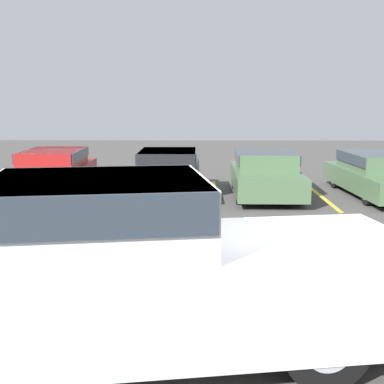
{
  "coord_description": "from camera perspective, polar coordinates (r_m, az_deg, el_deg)",
  "views": [
    {
      "loc": [
        -0.67,
        -5.73,
        2.69
      ],
      "look_at": [
        -0.81,
        4.02,
        1.0
      ],
      "focal_mm": 50.0,
      "sensor_mm": 36.0,
      "label": 1
    }
  ],
  "objects": [
    {
      "name": "ground_plane",
      "position": [
        6.37,
        7.04,
        -15.24
      ],
      "size": [
        60.0,
        60.0,
        0.0
      ],
      "primitive_type": "plane",
      "color": "#4C4947"
    },
    {
      "name": "wheel_stop_curb",
      "position": [
        18.46,
        -3.25,
        1.66
      ],
      "size": [
        1.68,
        0.2,
        0.14
      ],
      "primitive_type": "cube",
      "color": "#B7B2A8",
      "rests_on": "ground_plane"
    },
    {
      "name": "parked_sedan_b",
      "position": [
        15.21,
        -2.58,
        2.2
      ],
      "size": [
        1.8,
        4.34,
        1.27
      ],
      "rotation": [
        0.0,
        0.0,
        -1.56
      ],
      "color": "#232326",
      "rests_on": "ground_plane"
    },
    {
      "name": "stall_stripe_b",
      "position": [
        15.54,
        -8.55,
        -0.23
      ],
      "size": [
        0.12,
        4.91,
        0.01
      ],
      "primitive_type": "cube",
      "color": "yellow",
      "rests_on": "ground_plane"
    },
    {
      "name": "stall_stripe_a",
      "position": [
        16.3,
        -18.94,
        -0.19
      ],
      "size": [
        0.12,
        4.91,
        0.01
      ],
      "primitive_type": "cube",
      "color": "yellow",
      "rests_on": "ground_plane"
    },
    {
      "name": "stall_stripe_d",
      "position": [
        15.71,
        13.42,
        -0.28
      ],
      "size": [
        0.12,
        4.91,
        0.01
      ],
      "primitive_type": "cube",
      "color": "yellow",
      "rests_on": "ground_plane"
    },
    {
      "name": "stall_stripe_c",
      "position": [
        15.34,
        2.49,
        -0.26
      ],
      "size": [
        0.12,
        4.91,
        0.01
      ],
      "primitive_type": "cube",
      "color": "yellow",
      "rests_on": "ground_plane"
    },
    {
      "name": "parked_sedan_c",
      "position": [
        15.19,
        7.83,
        2.07
      ],
      "size": [
        1.84,
        4.25,
        1.25
      ],
      "rotation": [
        0.0,
        0.0,
        -1.58
      ],
      "color": "#4C6B47",
      "rests_on": "ground_plane"
    },
    {
      "name": "parked_sedan_d",
      "position": [
        15.99,
        19.16,
        1.93
      ],
      "size": [
        2.01,
        4.85,
        1.2
      ],
      "rotation": [
        0.0,
        0.0,
        -1.51
      ],
      "color": "#4C6B47",
      "rests_on": "ground_plane"
    },
    {
      "name": "parked_sedan_a",
      "position": [
        15.69,
        -14.56,
        2.16
      ],
      "size": [
        1.86,
        4.72,
        1.28
      ],
      "rotation": [
        0.0,
        0.0,
        -1.54
      ],
      "color": "maroon",
      "rests_on": "ground_plane"
    },
    {
      "name": "pickup_truck",
      "position": [
        5.62,
        -6.67,
        -8.27
      ],
      "size": [
        6.25,
        2.99,
        1.92
      ],
      "rotation": [
        0.0,
        0.0,
        0.16
      ],
      "color": "white",
      "rests_on": "ground_plane"
    }
  ]
}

